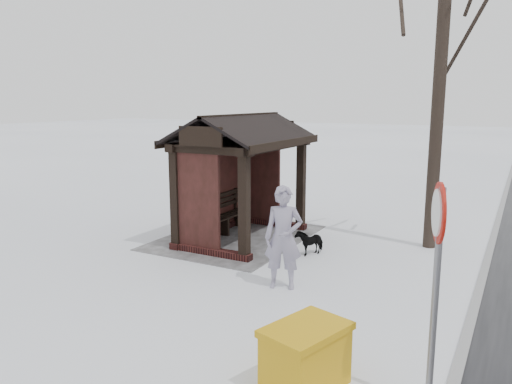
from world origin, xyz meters
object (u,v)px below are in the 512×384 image
at_px(pedestrian, 283,238).
at_px(dog, 310,241).
at_px(grit_bin, 306,357).
at_px(bus_shelter, 237,152).
at_px(road_sign, 437,251).

xyz_separation_m(pedestrian, dog, (-2.13, -0.35, -0.66)).
bearing_deg(grit_bin, bus_shelter, -125.33).
height_order(bus_shelter, road_sign, bus_shelter).
bearing_deg(grit_bin, road_sign, 119.01).
bearing_deg(road_sign, grit_bin, -96.51).
relative_size(pedestrian, dog, 2.81).
distance_m(grit_bin, road_sign, 2.00).
bearing_deg(road_sign, pedestrian, -148.66).
xyz_separation_m(grit_bin, road_sign, (-0.29, 1.36, 1.44)).
xyz_separation_m(bus_shelter, grit_bin, (5.31, 4.08, -1.76)).
bearing_deg(dog, bus_shelter, -165.39).
relative_size(pedestrian, grit_bin, 1.60).
xyz_separation_m(bus_shelter, pedestrian, (2.48, 2.44, -1.21)).
height_order(pedestrian, dog, pedestrian).
relative_size(bus_shelter, dog, 5.32).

